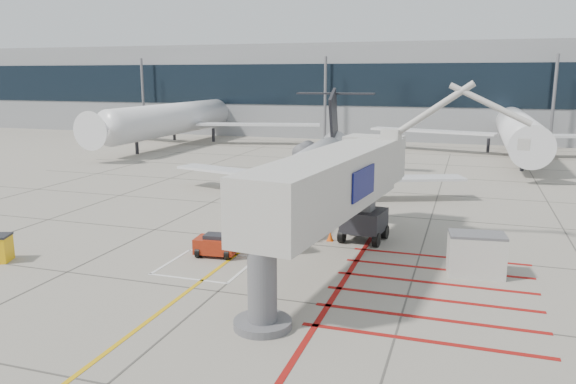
% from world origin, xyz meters
% --- Properties ---
extents(ground_plane, '(260.00, 260.00, 0.00)m').
position_xyz_m(ground_plane, '(0.00, 0.00, 0.00)').
color(ground_plane, '#9D9688').
rests_on(ground_plane, ground).
extents(regional_jet, '(25.93, 31.82, 7.96)m').
position_xyz_m(regional_jet, '(-1.27, 12.01, 3.98)').
color(regional_jet, white).
rests_on(regional_jet, ground_plane).
extents(jet_bridge, '(11.30, 20.05, 7.64)m').
position_xyz_m(jet_bridge, '(3.94, -0.27, 3.82)').
color(jet_bridge, beige).
rests_on(jet_bridge, ground_plane).
extents(pushback_tug, '(2.24, 1.51, 1.24)m').
position_xyz_m(pushback_tug, '(-2.21, 0.55, 0.62)').
color(pushback_tug, '#9F250F').
rests_on(pushback_tug, ground_plane).
extents(baggage_cart, '(2.03, 1.30, 1.27)m').
position_xyz_m(baggage_cart, '(-0.92, 6.53, 0.64)').
color(baggage_cart, slate).
rests_on(baggage_cart, ground_plane).
extents(ground_power_unit, '(2.74, 1.81, 2.03)m').
position_xyz_m(ground_power_unit, '(10.77, 1.72, 1.02)').
color(ground_power_unit, silver).
rests_on(ground_power_unit, ground_plane).
extents(cone_nose, '(0.32, 0.32, 0.44)m').
position_xyz_m(cone_nose, '(-2.05, 2.87, 0.22)').
color(cone_nose, '#E8580C').
rests_on(cone_nose, ground_plane).
extents(cone_side, '(0.38, 0.38, 0.53)m').
position_xyz_m(cone_side, '(2.85, 5.07, 0.27)').
color(cone_side, '#F7550D').
rests_on(cone_side, ground_plane).
extents(terminal_building, '(180.00, 28.00, 14.00)m').
position_xyz_m(terminal_building, '(10.00, 70.00, 7.00)').
color(terminal_building, gray).
rests_on(terminal_building, ground_plane).
extents(terminal_glass_band, '(180.00, 0.10, 6.00)m').
position_xyz_m(terminal_glass_band, '(10.00, 55.95, 8.00)').
color(terminal_glass_band, black).
rests_on(terminal_glass_band, ground_plane).
extents(bg_aircraft_b, '(37.89, 42.09, 12.63)m').
position_xyz_m(bg_aircraft_b, '(-28.15, 46.00, 6.31)').
color(bg_aircraft_b, silver).
rests_on(bg_aircraft_b, ground_plane).
extents(bg_aircraft_c, '(34.84, 38.71, 11.61)m').
position_xyz_m(bg_aircraft_c, '(15.24, 46.00, 5.81)').
color(bg_aircraft_c, silver).
rests_on(bg_aircraft_c, ground_plane).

